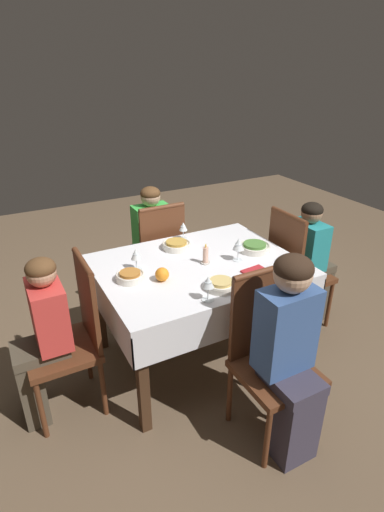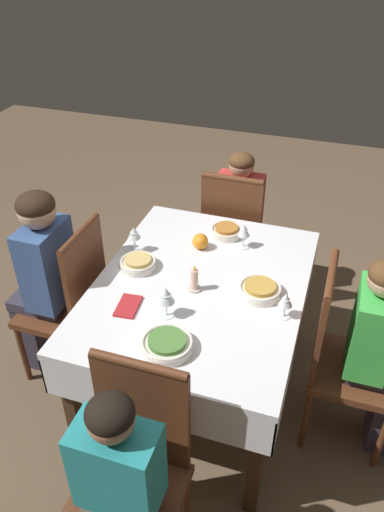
# 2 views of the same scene
# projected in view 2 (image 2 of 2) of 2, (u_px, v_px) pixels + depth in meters

# --- Properties ---
(ground_plane) EXTENTS (8.00, 8.00, 0.00)m
(ground_plane) POSITION_uv_depth(u_px,v_px,m) (199.00, 388.00, 2.90)
(ground_plane) COLOR brown
(dining_table) EXTENTS (1.32, 1.01, 0.77)m
(dining_table) POSITION_uv_depth(u_px,v_px,m) (200.00, 299.00, 2.51)
(dining_table) COLOR silver
(dining_table) RESTS_ON ground_plane
(chair_north) EXTENTS (0.41, 0.42, 1.00)m
(chair_north) POSITION_uv_depth(u_px,v_px,m) (72.00, 299.00, 2.73)
(chair_north) COLOR #562D19
(chair_north) RESTS_ON ground_plane
(chair_south) EXTENTS (0.41, 0.42, 1.00)m
(chair_south) POSITION_uv_depth(u_px,v_px,m) (341.00, 352.00, 2.40)
(chair_south) COLOR #562D19
(chair_south) RESTS_ON ground_plane
(chair_east) EXTENTS (0.42, 0.41, 1.00)m
(chair_east) POSITION_uv_depth(u_px,v_px,m) (234.00, 233.00, 3.28)
(chair_east) COLOR #562D19
(chair_east) RESTS_ON ground_plane
(chair_west) EXTENTS (0.42, 0.41, 1.00)m
(chair_west) POSITION_uv_depth(u_px,v_px,m) (134.00, 466.00, 1.92)
(chair_west) COLOR #562D19
(chair_west) RESTS_ON ground_plane
(person_adult_denim) EXTENTS (0.30, 0.34, 1.17)m
(person_adult_denim) POSITION_uv_depth(u_px,v_px,m) (42.00, 275.00, 2.69)
(person_adult_denim) COLOR #383342
(person_adult_denim) RESTS_ON ground_plane
(person_child_green) EXTENTS (0.30, 0.33, 1.09)m
(person_child_green) POSITION_uv_depth(u_px,v_px,m) (380.00, 351.00, 2.32)
(person_child_green) COLOR #383342
(person_child_green) RESTS_ON ground_plane
(person_child_red) EXTENTS (0.33, 0.30, 1.05)m
(person_child_red) POSITION_uv_depth(u_px,v_px,m) (240.00, 215.00, 3.39)
(person_child_red) COLOR #4C4233
(person_child_red) RESTS_ON ground_plane
(person_child_teal) EXTENTS (0.33, 0.30, 1.05)m
(person_child_teal) POSITION_uv_depth(u_px,v_px,m) (113.00, 502.00, 1.76)
(person_child_teal) COLOR #4C4233
(person_child_teal) RESTS_ON ground_plane
(bowl_north) EXTENTS (0.19, 0.19, 0.06)m
(bowl_north) POSITION_uv_depth(u_px,v_px,m) (138.00, 263.00, 2.56)
(bowl_north) COLOR silver
(bowl_north) RESTS_ON dining_table
(wine_glass_north) EXTENTS (0.07, 0.07, 0.15)m
(wine_glass_north) POSITION_uv_depth(u_px,v_px,m) (134.00, 234.00, 2.63)
(wine_glass_north) COLOR white
(wine_glass_north) RESTS_ON dining_table
(bowl_south) EXTENTS (0.21, 0.21, 0.06)m
(bowl_south) POSITION_uv_depth(u_px,v_px,m) (260.00, 290.00, 2.38)
(bowl_south) COLOR silver
(bowl_south) RESTS_ON dining_table
(wine_glass_south) EXTENTS (0.06, 0.06, 0.13)m
(wine_glass_south) POSITION_uv_depth(u_px,v_px,m) (286.00, 300.00, 2.21)
(wine_glass_south) COLOR white
(wine_glass_south) RESTS_ON dining_table
(bowl_east) EXTENTS (0.18, 0.18, 0.06)m
(bowl_east) POSITION_uv_depth(u_px,v_px,m) (226.00, 231.00, 2.81)
(bowl_east) COLOR silver
(bowl_east) RESTS_ON dining_table
(wine_glass_east) EXTENTS (0.07, 0.07, 0.15)m
(wine_glass_east) POSITION_uv_depth(u_px,v_px,m) (244.00, 231.00, 2.67)
(wine_glass_east) COLOR white
(wine_glass_east) RESTS_ON dining_table
(bowl_west) EXTENTS (0.22, 0.22, 0.06)m
(bowl_west) POSITION_uv_depth(u_px,v_px,m) (168.00, 344.00, 2.08)
(bowl_west) COLOR silver
(bowl_west) RESTS_ON dining_table
(wine_glass_west) EXTENTS (0.08, 0.08, 0.16)m
(wine_glass_west) POSITION_uv_depth(u_px,v_px,m) (166.00, 296.00, 2.20)
(wine_glass_west) COLOR white
(wine_glass_west) RESTS_ON dining_table
(candle_centerpiece) EXTENTS (0.07, 0.07, 0.14)m
(candle_centerpiece) POSITION_uv_depth(u_px,v_px,m) (194.00, 281.00, 2.39)
(candle_centerpiece) COLOR beige
(candle_centerpiece) RESTS_ON dining_table
(orange_fruit) EXTENTS (0.09, 0.09, 0.09)m
(orange_fruit) POSITION_uv_depth(u_px,v_px,m) (200.00, 241.00, 2.69)
(orange_fruit) COLOR orange
(orange_fruit) RESTS_ON dining_table
(napkin_red_folded) EXTENTS (0.17, 0.11, 0.01)m
(napkin_red_folded) POSITION_uv_depth(u_px,v_px,m) (128.00, 306.00, 2.31)
(napkin_red_folded) COLOR #AD2328
(napkin_red_folded) RESTS_ON dining_table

